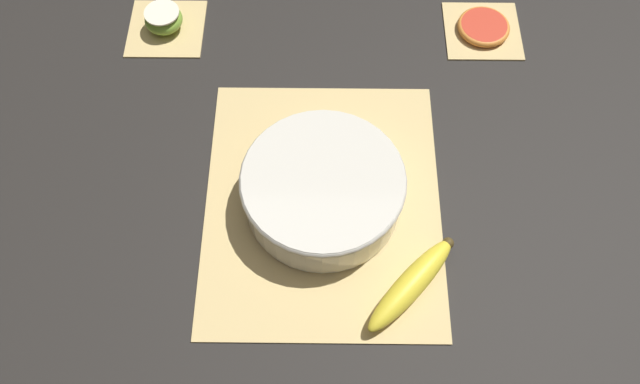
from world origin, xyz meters
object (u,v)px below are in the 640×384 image
(apple_half, at_px, (161,19))
(grapefruit_slice, at_px, (481,27))
(fruit_salad_bowl, at_px, (320,188))
(whole_banana, at_px, (409,284))

(apple_half, bearing_deg, grapefruit_slice, 90.00)
(fruit_salad_bowl, relative_size, grapefruit_slice, 2.60)
(apple_half, distance_m, grapefruit_slice, 0.57)
(fruit_salad_bowl, relative_size, whole_banana, 1.52)
(fruit_salad_bowl, bearing_deg, grapefruit_slice, 140.96)
(fruit_salad_bowl, bearing_deg, apple_half, -140.86)
(whole_banana, bearing_deg, fruit_salad_bowl, -138.00)
(fruit_salad_bowl, xyz_separation_m, grapefruit_slice, (-0.35, 0.28, -0.04))
(whole_banana, distance_m, grapefruit_slice, 0.51)
(fruit_salad_bowl, distance_m, grapefruit_slice, 0.45)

